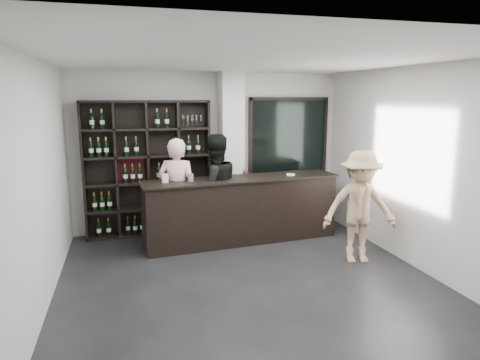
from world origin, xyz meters
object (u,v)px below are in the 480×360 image
object	(u,v)px
taster_pink	(178,192)
customer	(360,207)
tasting_counter	(242,210)
taster_black	(215,189)
wine_shelf	(148,169)

from	to	relation	value
taster_pink	customer	size ratio (longest dim) A/B	1.07
tasting_counter	customer	distance (m)	2.00
customer	taster_black	bearing A→B (deg)	156.24
wine_shelf	customer	world-z (taller)	wine_shelf
taster_black	customer	size ratio (longest dim) A/B	1.10
wine_shelf	taster_pink	world-z (taller)	wine_shelf
wine_shelf	customer	distance (m)	3.68
taster_pink	tasting_counter	bearing A→B (deg)	-162.36
taster_pink	wine_shelf	bearing A→B (deg)	-36.33
wine_shelf	taster_black	size ratio (longest dim) A/B	1.29
wine_shelf	taster_pink	xyz separation A→B (m)	(0.42, -0.72, -0.30)
tasting_counter	customer	xyz separation A→B (m)	(1.45, -1.35, 0.29)
wine_shelf	customer	size ratio (longest dim) A/B	1.42
customer	wine_shelf	bearing A→B (deg)	157.31
taster_black	customer	xyz separation A→B (m)	(1.90, -1.45, -0.08)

